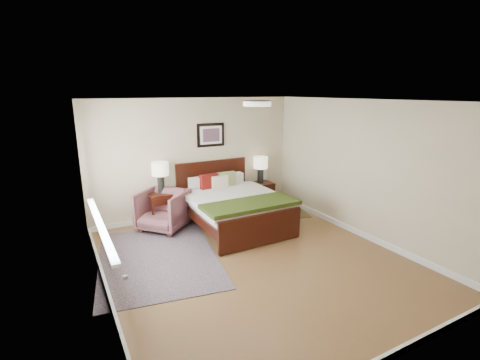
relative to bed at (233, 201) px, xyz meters
The scene contains 18 objects.
floor 1.59m from the bed, 103.51° to the right, with size 5.00×5.00×0.00m, color brown.
back_wall 1.32m from the bed, 108.46° to the left, with size 4.50×0.04×2.50m, color #C8B491.
front_wall 4.03m from the bed, 95.05° to the right, with size 4.50×0.04×2.50m, color #C8B491.
left_wall 3.06m from the bed, 150.78° to the right, with size 0.04×5.00×2.50m, color #C8B491.
right_wall 2.50m from the bed, 37.41° to the right, with size 0.04×5.00×2.50m, color #C8B491.
ceiling 2.47m from the bed, 103.51° to the right, with size 4.50×5.00×0.02m, color white.
window 2.79m from the bed, 163.50° to the right, with size 0.11×2.72×1.32m.
door 4.15m from the bed, 128.85° to the right, with size 0.06×1.00×2.18m.
ceil_fixture 2.45m from the bed, 103.51° to the right, with size 0.44×0.44×0.08m.
bed is the anchor object (origin of this frame).
wall_art 1.57m from the bed, 89.96° to the left, with size 0.62×0.05×0.50m.
nightstand_left 1.43m from the bed, 146.24° to the left, with size 0.56×0.50×0.66m.
nightstand_right 1.40m from the bed, 35.17° to the left, with size 0.57×0.43×0.56m.
lamp_left 1.55m from the bed, 145.51° to the left, with size 0.33×0.33×0.61m.
lamp_right 1.47m from the bed, 35.64° to the left, with size 0.33×0.33×0.61m.
armchair 1.37m from the bed, 157.72° to the left, with size 0.83×0.86×0.78m, color brown.
rug_persian 1.89m from the bed, 159.32° to the right, with size 1.82×2.57×0.01m, color #0B1A3B.
rug_navy 1.58m from the bed, 13.42° to the left, with size 0.85×1.27×0.01m, color black.
Camera 1 is at (-2.63, -4.35, 2.64)m, focal length 26.00 mm.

